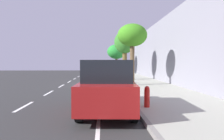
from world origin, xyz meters
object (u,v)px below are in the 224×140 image
object	(u,v)px
bicycle_at_curb	(112,80)
street_tree_mid_block	(132,36)
parked_pickup_silver_second	(105,72)
parked_suv_grey_mid	(104,69)
fire_hydrant	(147,96)
parked_suv_red_nearest	(108,85)
cyclist_with_backpack	(115,74)
street_tree_corner	(116,52)
street_tree_far_end	(125,43)

from	to	relation	value
bicycle_at_curb	street_tree_mid_block	distance (m)	4.41
parked_pickup_silver_second	parked_suv_grey_mid	xyz separation A→B (m)	(-0.16, 8.60, 0.13)
bicycle_at_curb	parked_suv_grey_mid	bearing A→B (deg)	92.98
parked_suv_grey_mid	fire_hydrant	distance (m)	24.00
parked_suv_red_nearest	cyclist_with_backpack	bearing A→B (deg)	85.02
street_tree_corner	fire_hydrant	bearing A→B (deg)	-91.29
parked_pickup_silver_second	street_tree_far_end	distance (m)	3.91
parked_pickup_silver_second	bicycle_at_curb	distance (m)	4.99
parked_suv_red_nearest	bicycle_at_curb	world-z (taller)	parked_suv_red_nearest
street_tree_mid_block	fire_hydrant	distance (m)	9.22
cyclist_with_backpack	street_tree_corner	xyz separation A→B (m)	(1.29, 17.35, 2.86)
street_tree_corner	fire_hydrant	xyz separation A→B (m)	(-0.62, -27.33, -3.27)
parked_suv_grey_mid	street_tree_far_end	world-z (taller)	street_tree_far_end
parked_suv_red_nearest	street_tree_far_end	xyz separation A→B (m)	(2.17, 14.33, 2.99)
parked_suv_red_nearest	street_tree_corner	bearing A→B (deg)	85.49
parked_suv_grey_mid	street_tree_corner	xyz separation A→B (m)	(2.21, 3.39, 2.81)
cyclist_with_backpack	street_tree_mid_block	size ratio (longest dim) A/B	0.33
parked_suv_red_nearest	street_tree_far_end	bearing A→B (deg)	81.40
street_tree_far_end	fire_hydrant	size ratio (longest dim) A/B	6.22
parked_suv_red_nearest	parked_pickup_silver_second	xyz separation A→B (m)	(0.11, 15.48, -0.13)
parked_suv_grey_mid	parked_pickup_silver_second	bearing A→B (deg)	-88.94
cyclist_with_backpack	parked_pickup_silver_second	bearing A→B (deg)	98.15
bicycle_at_curb	street_tree_corner	size ratio (longest dim) A/B	0.34
parked_pickup_silver_second	parked_suv_grey_mid	distance (m)	8.60
street_tree_mid_block	street_tree_corner	bearing A→B (deg)	90.00
street_tree_mid_block	parked_pickup_silver_second	bearing A→B (deg)	106.75
bicycle_at_curb	cyclist_with_backpack	distance (m)	0.78
parked_pickup_silver_second	cyclist_with_backpack	bearing A→B (deg)	-81.85
street_tree_mid_block	street_tree_far_end	size ratio (longest dim) A/B	0.94
parked_suv_grey_mid	street_tree_far_end	bearing A→B (deg)	-77.21
cyclist_with_backpack	street_tree_far_end	distance (m)	5.36
bicycle_at_curb	street_tree_mid_block	xyz separation A→B (m)	(1.51, -1.90, 3.68)
fire_hydrant	bicycle_at_curb	bearing A→B (deg)	94.90
street_tree_mid_block	parked_suv_red_nearest	bearing A→B (deg)	-104.06
parked_suv_grey_mid	bicycle_at_curb	xyz separation A→B (m)	(0.70, -13.52, -0.66)
cyclist_with_backpack	street_tree_far_end	xyz separation A→B (m)	(1.29, 4.22, 3.04)
bicycle_at_curb	cyclist_with_backpack	size ratio (longest dim) A/B	1.06
fire_hydrant	parked_suv_grey_mid	bearing A→B (deg)	93.82
parked_suv_red_nearest	fire_hydrant	distance (m)	1.62
parked_suv_grey_mid	street_tree_corner	size ratio (longest dim) A/B	0.96
parked_suv_red_nearest	parked_suv_grey_mid	distance (m)	24.08
street_tree_far_end	fire_hydrant	world-z (taller)	street_tree_far_end
parked_suv_grey_mid	cyclist_with_backpack	bearing A→B (deg)	-86.20
cyclist_with_backpack	fire_hydrant	distance (m)	10.01
bicycle_at_curb	fire_hydrant	size ratio (longest dim) A/B	2.04
parked_pickup_silver_second	fire_hydrant	world-z (taller)	parked_pickup_silver_second
street_tree_mid_block	street_tree_corner	size ratio (longest dim) A/B	0.99
parked_suv_red_nearest	parked_suv_grey_mid	world-z (taller)	same
cyclist_with_backpack	parked_suv_red_nearest	bearing A→B (deg)	-94.98
cyclist_with_backpack	street_tree_corner	bearing A→B (deg)	85.76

